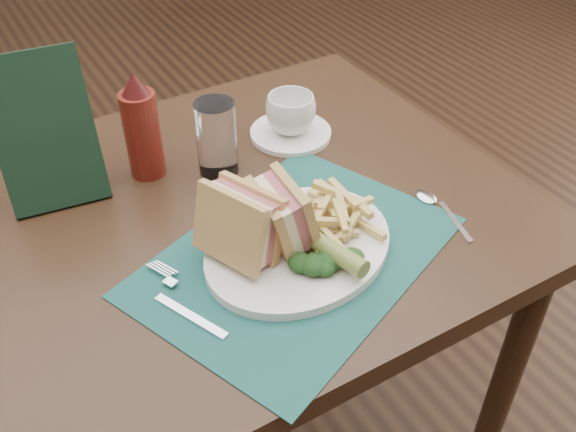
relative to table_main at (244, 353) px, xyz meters
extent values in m
plane|color=black|center=(0.00, 0.50, -0.38)|extent=(7.00, 7.00, 0.00)
cube|color=#174B45|center=(0.02, -0.16, 0.38)|extent=(0.54, 0.47, 0.00)
cylinder|color=olive|center=(0.05, -0.20, 0.41)|extent=(0.06, 0.12, 0.03)
cylinder|color=white|center=(0.18, 0.13, 0.38)|extent=(0.17, 0.17, 0.01)
imported|color=white|center=(0.18, 0.13, 0.42)|extent=(0.13, 0.13, 0.07)
cylinder|color=white|center=(0.02, 0.10, 0.44)|extent=(0.09, 0.09, 0.13)
cube|color=black|center=(-0.23, 0.17, 0.49)|extent=(0.16, 0.11, 0.24)
camera|label=1|loc=(-0.34, -0.74, 1.01)|focal=40.00mm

